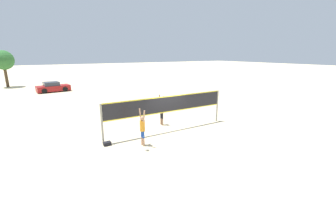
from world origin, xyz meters
TOP-DOWN VIEW (x-y plane):
  - ground_plane at (0.00, 0.00)m, footprint 200.00×200.00m
  - volleyball_net at (0.00, 0.00)m, footprint 8.75×0.12m
  - player_spiker at (-2.47, -1.37)m, footprint 0.28×0.70m
  - player_blocker at (0.26, 1.30)m, footprint 0.28×0.71m
  - volleyball at (-2.58, -2.10)m, footprint 0.21×0.21m
  - gear_bag at (-4.19, -0.32)m, footprint 0.41×0.30m
  - parked_car_mid at (-5.09, 21.26)m, footprint 4.19×2.33m
  - tree_left_cluster at (-10.59, 29.38)m, footprint 2.85×2.85m

SIDE VIEW (x-z plane):
  - ground_plane at x=0.00m, z-range 0.00..0.00m
  - gear_bag at x=-4.19m, z-range 0.00..0.20m
  - volleyball at x=-2.58m, z-range 0.00..0.21m
  - parked_car_mid at x=-5.09m, z-range -0.06..1.26m
  - player_spiker at x=-2.47m, z-range 0.05..2.15m
  - player_blocker at x=0.26m, z-range 0.06..2.25m
  - volleyball_net at x=0.00m, z-range 0.49..2.85m
  - tree_left_cluster at x=-10.59m, z-range 1.24..6.68m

